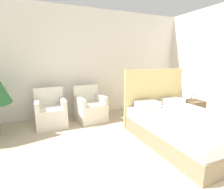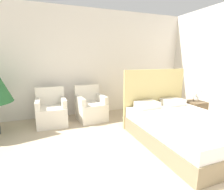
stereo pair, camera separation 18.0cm
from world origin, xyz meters
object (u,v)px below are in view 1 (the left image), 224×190
Objects in this scene: armchair_near_window_left at (51,114)px; nightstand at (193,111)px; bed at (183,126)px; table_lamp at (195,87)px; armchair_near_window_right at (91,109)px.

nightstand is (3.34, -1.09, -0.02)m from armchair_near_window_left.
bed is 4.28× the size of table_lamp.
bed is at bearing -38.40° from armchair_near_window_left.
nightstand is at bearing 34.54° from bed.
table_lamp is (3.37, -1.08, 0.58)m from armchair_near_window_left.
nightstand is at bearing -149.63° from table_lamp.
table_lamp is (1.08, 0.74, 0.57)m from bed.
armchair_near_window_left is at bearing 161.89° from nightstand.
table_lamp is at bearing 30.37° from nightstand.
table_lamp reaches higher than armchair_near_window_right.
armchair_near_window_left is at bearing 173.50° from armchair_near_window_right.
armchair_near_window_left is at bearing 162.26° from table_lamp.
table_lamp is at bearing -30.71° from armchair_near_window_right.
table_lamp is at bearing 34.44° from bed.
armchair_near_window_left is at bearing 141.62° from bed.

